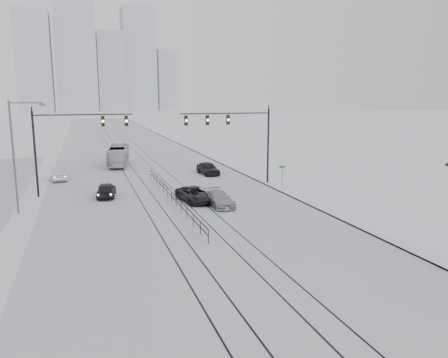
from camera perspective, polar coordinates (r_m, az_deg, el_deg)
road at (r=68.53m, az=-11.78°, el=2.70°), size 22.00×260.00×0.02m
sidewalk_east at (r=71.23m, az=-0.92°, el=3.28°), size 5.00×260.00×0.16m
curb at (r=70.56m, az=-2.82°, el=3.18°), size 0.10×260.00×0.12m
tram_rails at (r=48.95m, az=-9.16°, el=-0.33°), size 5.30×180.00×0.01m
skyline at (r=282.22m, az=-16.01°, el=14.62°), size 96.00×48.00×72.00m
traffic_mast_ne at (r=45.36m, az=1.92°, el=6.26°), size 9.60×0.37×8.00m
traffic_mast_nw at (r=43.68m, az=-19.68°, el=5.23°), size 9.10×0.37×8.00m
street_light_west at (r=38.05m, az=-25.41°, el=3.56°), size 2.73×0.25×9.00m
median_fence at (r=39.20m, az=-6.89°, el=-2.25°), size 0.06×24.00×1.00m
street_sign at (r=44.54m, az=7.62°, el=0.70°), size 0.70×0.06×2.40m
sedan_sb_inner at (r=42.21m, az=-15.13°, el=-1.39°), size 2.15×4.26×1.39m
sedan_sb_outer at (r=52.45m, az=-20.76°, el=0.63°), size 1.93×4.53×1.45m
sedan_nb_front at (r=39.01m, az=-3.83°, el=-2.06°), size 3.00×5.09×1.33m
sedan_nb_right at (r=37.40m, az=-0.63°, el=-2.64°), size 1.91×4.42×1.27m
sedan_nb_far at (r=52.66m, az=-2.11°, el=1.39°), size 2.17×4.58×1.51m
box_truck at (r=61.43m, az=-13.60°, el=3.00°), size 3.76×9.98×2.71m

